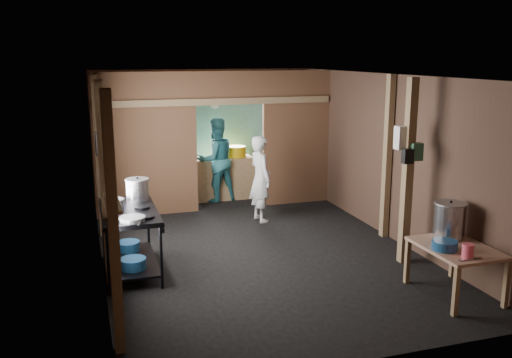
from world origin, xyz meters
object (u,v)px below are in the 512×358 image
object	(u,v)px
prep_table	(454,271)
yellow_tub	(236,152)
stove_pot_large	(138,190)
cook	(260,179)
stock_pot	(450,221)
pink_bucket	(468,251)
gas_range	(130,241)

from	to	relation	value
prep_table	yellow_tub	distance (m)	5.60
stove_pot_large	cook	size ratio (longest dim) A/B	0.22
stove_pot_large	stock_pot	xyz separation A→B (m)	(3.66, -2.07, -0.18)
prep_table	stock_pot	bearing A→B (deg)	69.71
prep_table	cook	size ratio (longest dim) A/B	0.69
pink_bucket	cook	world-z (taller)	cook
stove_pot_large	yellow_tub	world-z (taller)	stove_pot_large
prep_table	stove_pot_large	xyz separation A→B (m)	(-3.54, 2.39, 0.71)
gas_range	prep_table	bearing A→B (deg)	-27.68
yellow_tub	gas_range	bearing A→B (deg)	-125.22
cook	prep_table	bearing A→B (deg)	-168.62
prep_table	pink_bucket	bearing A→B (deg)	-108.79
yellow_tub	cook	bearing A→B (deg)	-91.20
pink_bucket	yellow_tub	distance (m)	5.89
prep_table	gas_range	bearing A→B (deg)	152.32
gas_range	stock_pot	xyz separation A→B (m)	(3.83, -1.62, 0.40)
pink_bucket	gas_range	bearing A→B (deg)	147.36
stock_pot	cook	bearing A→B (deg)	112.72
gas_range	prep_table	distance (m)	4.19
pink_bucket	stock_pot	bearing A→B (deg)	70.49
stock_pot	yellow_tub	bearing A→B (deg)	105.15
pink_bucket	prep_table	bearing A→B (deg)	71.21
stove_pot_large	stock_pot	distance (m)	4.21
prep_table	stock_pot	distance (m)	0.63
stove_pot_large	cook	distance (m)	2.61
prep_table	pink_bucket	world-z (taller)	pink_bucket
stove_pot_large	stock_pot	size ratio (longest dim) A/B	0.70
prep_table	yellow_tub	xyz separation A→B (m)	(-1.26, 5.42, 0.65)
cook	gas_range	bearing A→B (deg)	118.14
stock_pot	yellow_tub	xyz separation A→B (m)	(-1.38, 5.09, 0.12)
gas_range	stock_pot	bearing A→B (deg)	-22.96
prep_table	yellow_tub	bearing A→B (deg)	103.09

